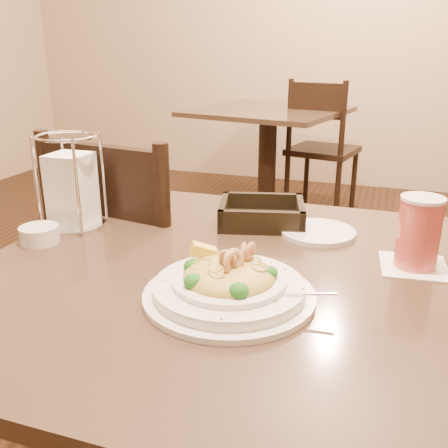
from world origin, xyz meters
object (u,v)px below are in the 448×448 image
(dining_chair_near, at_px, (141,282))
(bread_basket, at_px, (262,215))
(drink_glass, at_px, (419,233))
(napkin_caddy, at_px, (72,188))
(side_plate, at_px, (318,232))
(dining_chair_far, at_px, (321,145))
(butter_ramekin, at_px, (40,234))
(pasta_bowl, at_px, (229,284))
(main_table, at_px, (221,375))
(background_table, at_px, (268,145))

(dining_chair_near, distance_m, bread_basket, 0.46)
(drink_glass, xyz_separation_m, napkin_caddy, (-0.73, -0.01, 0.02))
(dining_chair_near, xyz_separation_m, side_plate, (0.50, -0.10, 0.25))
(bread_basket, xyz_separation_m, napkin_caddy, (-0.40, -0.15, 0.07))
(napkin_caddy, bearing_deg, dining_chair_near, 81.63)
(bread_basket, bearing_deg, dining_chair_near, 168.45)
(dining_chair_far, height_order, bread_basket, dining_chair_far)
(bread_basket, bearing_deg, side_plate, -12.08)
(dining_chair_near, height_order, butter_ramekin, dining_chair_near)
(pasta_bowl, bearing_deg, main_table, 115.67)
(napkin_caddy, bearing_deg, side_plate, 12.91)
(pasta_bowl, bearing_deg, butter_ramekin, 166.60)
(dining_chair_far, xyz_separation_m, napkin_caddy, (-0.21, -2.48, 0.33))
(drink_glass, bearing_deg, bread_basket, 156.50)
(main_table, bearing_deg, drink_glass, 19.46)
(pasta_bowl, bearing_deg, drink_glass, 37.93)
(butter_ramekin, bearing_deg, main_table, -0.30)
(napkin_caddy, bearing_deg, main_table, -16.12)
(dining_chair_near, relative_size, dining_chair_far, 1.00)
(napkin_caddy, distance_m, butter_ramekin, 0.13)
(dining_chair_near, height_order, dining_chair_far, same)
(main_table, xyz_separation_m, napkin_caddy, (-0.39, 0.11, 0.32))
(dining_chair_far, distance_m, butter_ramekin, 2.61)
(main_table, bearing_deg, side_plate, 58.50)
(side_plate, distance_m, butter_ramekin, 0.59)
(dining_chair_near, bearing_deg, bread_basket, 178.05)
(background_table, distance_m, dining_chair_near, 2.10)
(bread_basket, bearing_deg, butter_ramekin, -147.45)
(pasta_bowl, distance_m, side_plate, 0.35)
(napkin_caddy, bearing_deg, butter_ramekin, -95.58)
(dining_chair_far, bearing_deg, butter_ramekin, 97.11)
(dining_chair_near, distance_m, side_plate, 0.57)
(main_table, xyz_separation_m, pasta_bowl, (0.05, -0.10, 0.26))
(dining_chair_far, height_order, pasta_bowl, dining_chair_far)
(dining_chair_far, relative_size, drink_glass, 6.87)
(side_plate, bearing_deg, main_table, -121.50)
(pasta_bowl, relative_size, drink_glass, 2.29)
(dining_chair_near, height_order, side_plate, dining_chair_near)
(dining_chair_near, bearing_deg, pasta_bowl, 142.12)
(drink_glass, xyz_separation_m, side_plate, (-0.20, 0.11, -0.06))
(napkin_caddy, xyz_separation_m, butter_ramekin, (-0.01, -0.11, -0.07))
(bread_basket, height_order, side_plate, bread_basket)
(side_plate, bearing_deg, napkin_caddy, -167.09)
(background_table, bearing_deg, butter_ramekin, -87.48)
(dining_chair_far, relative_size, bread_basket, 4.19)
(pasta_bowl, distance_m, butter_ramekin, 0.46)
(main_table, relative_size, pasta_bowl, 2.90)
(dining_chair_near, distance_m, pasta_bowl, 0.66)
(background_table, height_order, pasta_bowl, pasta_bowl)
(background_table, xyz_separation_m, side_plate, (0.65, -2.20, 0.24))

